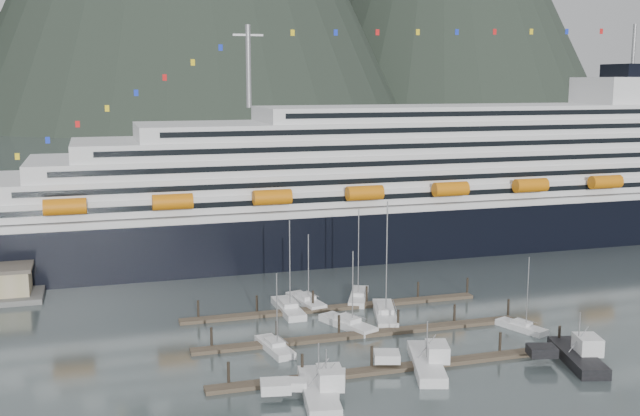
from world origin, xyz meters
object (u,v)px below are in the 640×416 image
Objects in this scene: sailboat_e at (288,309)px; sailboat_c at (348,325)px; sailboat_d at (385,314)px; sailboat_a at (275,348)px; sailboat_h at (521,327)px; sailboat_f at (306,302)px; trawler_c at (425,361)px; cruise_ship at (432,190)px; trawler_d at (576,355)px; trawler_a at (317,390)px; trawler_b at (325,390)px; sailboat_g at (359,297)px.

sailboat_c is at bearing -147.63° from sailboat_e.
sailboat_a is at bearing 131.84° from sailboat_d.
sailboat_f is at bearing 29.90° from sailboat_h.
sailboat_a is 20.19m from trawler_c.
sailboat_f is (-9.69, 10.02, -0.05)m from sailboat_d.
cruise_ship is at bearing -48.58° from sailboat_e.
trawler_c is (10.62, -27.47, 0.42)m from sailboat_e.
sailboat_e is 43.34m from trawler_d.
sailboat_c is at bearing 30.54° from trawler_c.
trawler_d is (23.49, -21.49, 0.50)m from sailboat_c.
sailboat_f is at bearing 51.92° from trawler_d.
trawler_d is (29.90, -31.38, 0.48)m from sailboat_e.
sailboat_h is at bearing -139.73° from sailboat_f.
trawler_d is at bearing -79.41° from trawler_a.
sailboat_a is at bearing 27.29° from trawler_b.
sailboat_a is at bearing 81.40° from trawler_d.
sailboat_f is (9.69, 18.97, 0.02)m from sailboat_a.
cruise_ship is 18.73× the size of sailboat_a.
sailboat_e is (6.00, 16.01, 0.04)m from sailboat_a.
sailboat_g reaches higher than sailboat_a.
sailboat_a is 1.12× the size of trawler_b.
sailboat_d is (19.38, 8.95, 0.07)m from sailboat_a.
sailboat_d reaches higher than sailboat_f.
sailboat_c is 14.30m from sailboat_g.
sailboat_f reaches higher than sailboat_c.
sailboat_a is 17.10m from sailboat_e.
sailboat_a is 0.93× the size of sailboat_c.
trawler_d is at bearing -153.51° from sailboat_f.
trawler_a is 0.98× the size of trawler_c.
sailboat_e is 0.96× the size of sailboat_g.
sailboat_c is 1.06× the size of sailboat_h.
trawler_a is at bearing 170.75° from sailboat_e.
sailboat_d is at bearing -118.40° from sailboat_e.
sailboat_c is at bearing -72.62° from sailboat_a.
sailboat_f is 9.01m from sailboat_g.
sailboat_d is 1.38× the size of trawler_c.
sailboat_e reaches higher than sailboat_h.
sailboat_g is at bearing -77.51° from sailboat_e.
sailboat_f is 43.19m from trawler_d.
trawler_a is (-46.94, -69.92, -11.14)m from cruise_ship.
trawler_a is at bearing 131.04° from sailboat_c.
sailboat_a is 39.05m from trawler_d.
sailboat_g is 38.71m from trawler_b.
sailboat_c is (-35.65, -47.79, -11.62)m from cruise_ship.
sailboat_c is 24.84m from trawler_a.
cruise_ship is 13.34× the size of sailboat_g.
sailboat_d is 1.23× the size of sailboat_e.
sailboat_a is 21.35m from sailboat_d.
sailboat_g is at bearing 20.93° from sailboat_d.
sailboat_a reaches higher than trawler_c.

